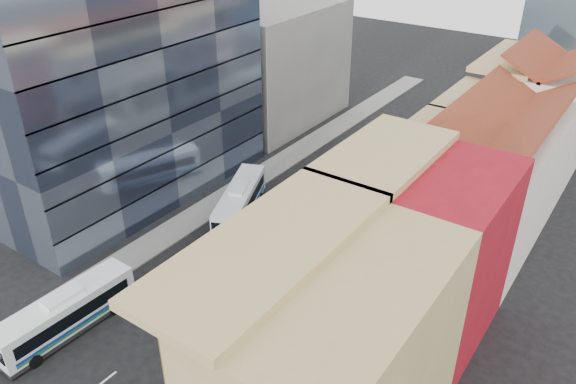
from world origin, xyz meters
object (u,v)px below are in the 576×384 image
Objects in this scene: shophouse_tan at (335,374)px; bus_left_far at (240,201)px; bus_left_near at (66,313)px; bus_right at (343,240)px; office_tower at (113,38)px.

bus_left_far is at bearing 140.36° from shophouse_tan.
bus_right reaches higher than bus_left_near.
shophouse_tan reaches higher than bus_left_far.
shophouse_tan is at bearing -24.30° from office_tower.
bus_right is (10.69, -0.00, -0.02)m from bus_left_far.
bus_left_near is at bearing -54.68° from office_tower.
bus_left_near is at bearing -173.48° from shophouse_tan.
office_tower is 23.99m from bus_left_near.
bus_right is at bearing 118.14° from shophouse_tan.
bus_right is at bearing 60.60° from bus_left_near.
bus_left_far is (11.81, 1.90, -13.39)m from office_tower.
shophouse_tan is 18.56m from bus_right.
bus_right is (11.00, 18.12, 0.00)m from bus_left_near.
office_tower is at bearing 165.77° from bus_left_far.
office_tower is 26.26m from bus_right.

